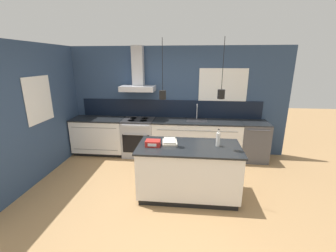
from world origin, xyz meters
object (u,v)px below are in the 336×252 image
dishwasher (253,141)px  bottle_on_island (218,139)px  red_supply_box (153,143)px  book_stack (170,142)px  oven_range (139,137)px

dishwasher → bottle_on_island: 1.97m
dishwasher → bottle_on_island: (-1.02, -1.58, 0.58)m
bottle_on_island → red_supply_box: size_ratio=1.24×
bottle_on_island → book_stack: bearing=176.4°
oven_range → bottle_on_island: bottle_on_island is taller
oven_range → book_stack: 1.84m
book_stack → red_supply_box: bearing=-149.9°
oven_range → red_supply_box: size_ratio=3.82×
dishwasher → bottle_on_island: bearing=-122.9°
dishwasher → oven_range: bearing=-179.9°
oven_range → dishwasher: 2.73m
dishwasher → red_supply_box: (-2.09, -1.68, 0.50)m
dishwasher → red_supply_box: 2.73m
oven_range → red_supply_box: red_supply_box is taller
dishwasher → book_stack: 2.43m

